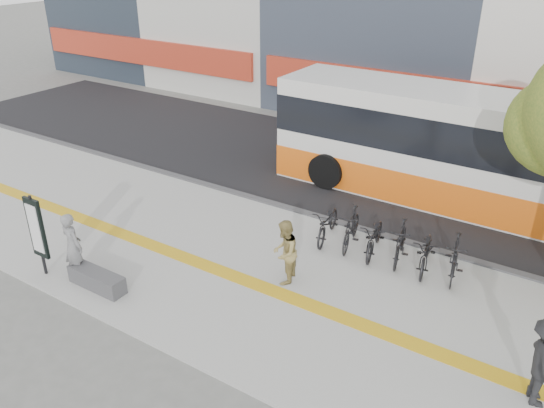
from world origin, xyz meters
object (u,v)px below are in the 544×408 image
Objects in this scene: signboard at (37,229)px; bus at (481,157)px; seated_woman at (73,246)px; pedestrian_tan at (285,252)px; bench at (97,279)px.

bus is (8.13, 10.01, 0.35)m from signboard.
seated_woman is at bearing -127.26° from bus.
seated_woman is at bearing -75.21° from pedestrian_tan.
seated_woman is at bearing 175.56° from bench.
signboard is 1.24× the size of seated_woman.
bus reaches higher than signboard.
pedestrian_tan is (5.31, 3.02, -0.45)m from signboard.
pedestrian_tan is at bearing 29.68° from signboard.
bench is at bearing -123.95° from bus.
signboard is at bearing -129.10° from bus.
bus is 7.92× the size of pedestrian_tan.
bench is at bearing 10.81° from signboard.
signboard is 1.32× the size of pedestrian_tan.
bench is 4.64m from pedestrian_tan.
signboard is 12.90m from bus.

